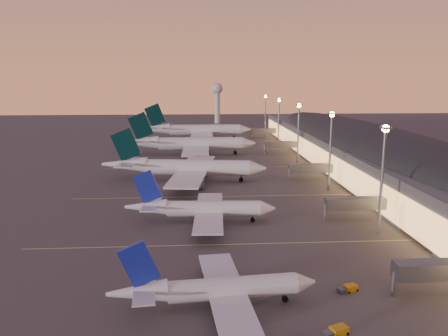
% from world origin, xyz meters
% --- Properties ---
extents(ground, '(700.00, 700.00, 0.00)m').
position_xyz_m(ground, '(0.00, 0.00, 0.00)').
color(ground, '#403D3B').
extents(airliner_narrow_south, '(33.83, 30.35, 12.08)m').
position_xyz_m(airliner_narrow_south, '(-4.28, -31.91, 3.12)').
color(airliner_narrow_south, silver).
rests_on(airliner_narrow_south, ground).
extents(airliner_narrow_north, '(38.45, 34.35, 13.75)m').
position_xyz_m(airliner_narrow_north, '(-6.12, 10.66, 3.55)').
color(airliner_narrow_north, silver).
rests_on(airliner_narrow_north, ground).
extents(airliner_wide_near, '(59.40, 54.58, 19.01)m').
position_xyz_m(airliner_wide_near, '(-11.70, 56.89, 4.89)').
color(airliner_wide_near, silver).
rests_on(airliner_wide_near, ground).
extents(airliner_wide_mid, '(64.58, 58.64, 20.71)m').
position_xyz_m(airliner_wide_mid, '(-10.83, 111.19, 5.33)').
color(airliner_wide_mid, silver).
rests_on(airliner_wide_mid, ground).
extents(airliner_wide_far, '(67.53, 61.22, 21.69)m').
position_xyz_m(airliner_wide_far, '(-7.92, 165.14, 5.58)').
color(airliner_wide_far, silver).
rests_on(airliner_wide_far, ground).
extents(terminal_building, '(56.35, 255.00, 17.46)m').
position_xyz_m(terminal_building, '(61.84, 72.47, 8.78)').
color(terminal_building, '#4F5055').
rests_on(terminal_building, ground).
extents(light_masts, '(2.20, 217.20, 25.90)m').
position_xyz_m(light_masts, '(36.00, 65.00, 17.55)').
color(light_masts, slate).
rests_on(light_masts, ground).
extents(radar_tower, '(9.00, 9.00, 32.50)m').
position_xyz_m(radar_tower, '(10.00, 260.00, 21.87)').
color(radar_tower, silver).
rests_on(radar_tower, ground).
extents(lane_markings, '(90.00, 180.36, 0.00)m').
position_xyz_m(lane_markings, '(0.00, 40.00, 0.01)').
color(lane_markings, '#D8C659').
rests_on(lane_markings, ground).
extents(baggage_tug_a, '(4.15, 2.88, 1.15)m').
position_xyz_m(baggage_tug_a, '(12.84, -40.71, 0.53)').
color(baggage_tug_a, '#C98B0D').
rests_on(baggage_tug_a, ground).
extents(baggage_tug_b, '(3.88, 2.56, 1.08)m').
position_xyz_m(baggage_tug_b, '(19.06, -27.97, 0.49)').
color(baggage_tug_b, '#C98B0D').
rests_on(baggage_tug_b, ground).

